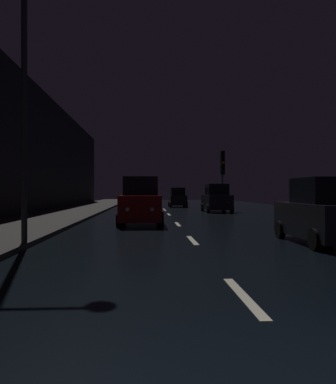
% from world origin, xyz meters
% --- Properties ---
extents(ground, '(26.19, 84.00, 0.02)m').
position_xyz_m(ground, '(0.00, 24.50, -0.01)').
color(ground, black).
extents(sidewalk_left, '(4.40, 84.00, 0.15)m').
position_xyz_m(sidewalk_left, '(-6.89, 24.50, 0.07)').
color(sidewalk_left, '#33302D').
rests_on(sidewalk_left, ground).
extents(building_facade_left, '(0.80, 63.00, 9.01)m').
position_xyz_m(building_facade_left, '(-9.49, 21.00, 4.51)').
color(building_facade_left, black).
rests_on(building_facade_left, ground).
extents(lane_centerline, '(0.16, 29.53, 0.01)m').
position_xyz_m(lane_centerline, '(0.00, 18.33, 0.01)').
color(lane_centerline, beige).
rests_on(lane_centerline, ground).
extents(traffic_light_far_right, '(0.33, 0.47, 4.81)m').
position_xyz_m(traffic_light_far_right, '(4.60, 27.75, 3.49)').
color(traffic_light_far_right, '#38383A').
rests_on(traffic_light_far_right, ground).
extents(streetlamp_overhead, '(1.70, 0.44, 8.42)m').
position_xyz_m(streetlamp_overhead, '(-4.38, 8.04, 5.46)').
color(streetlamp_overhead, '#2D2D30').
rests_on(streetlamp_overhead, ground).
extents(car_approaching_headlights, '(2.06, 4.46, 2.24)m').
position_xyz_m(car_approaching_headlights, '(-1.75, 15.63, 1.03)').
color(car_approaching_headlights, maroon).
rests_on(car_approaching_headlights, ground).
extents(car_parked_right_far, '(1.94, 4.20, 2.12)m').
position_xyz_m(car_parked_right_far, '(3.79, 26.06, 0.97)').
color(car_parked_right_far, black).
rests_on(car_parked_right_far, ground).
extents(car_parked_right_near, '(1.80, 3.90, 1.96)m').
position_xyz_m(car_parked_right_near, '(3.79, 8.52, 0.90)').
color(car_parked_right_near, black).
rests_on(car_parked_right_near, ground).
extents(car_distant_taillights, '(1.76, 3.81, 1.92)m').
position_xyz_m(car_distant_taillights, '(1.56, 35.35, 0.88)').
color(car_distant_taillights, black).
rests_on(car_distant_taillights, ground).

